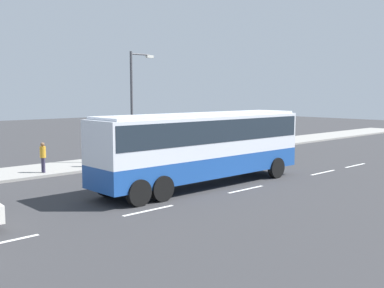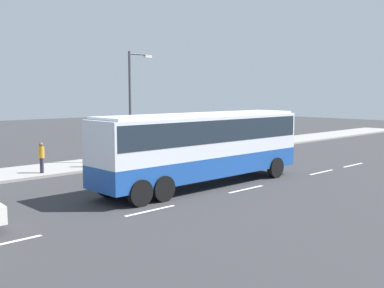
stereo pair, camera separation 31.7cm
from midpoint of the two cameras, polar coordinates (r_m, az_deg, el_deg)
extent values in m
plane|color=#333335|center=(23.21, 1.04, -4.84)|extent=(120.00, 120.00, 0.00)
cube|color=gray|center=(29.93, -10.72, -2.26)|extent=(80.00, 4.00, 0.15)
cube|color=white|center=(15.20, -23.16, -11.43)|extent=(2.40, 0.16, 0.01)
cube|color=white|center=(17.83, -5.73, -8.31)|extent=(2.40, 0.16, 0.01)
cube|color=white|center=(21.73, 6.39, -5.65)|extent=(2.40, 0.16, 0.01)
cube|color=white|center=(27.15, 15.63, -3.42)|extent=(2.40, 0.16, 0.01)
cube|color=white|center=(30.41, 19.28, -2.51)|extent=(2.40, 0.16, 0.01)
cube|color=#1E4C9E|center=(22.21, 1.02, -2.62)|extent=(11.85, 2.41, 0.99)
cube|color=silver|center=(22.03, 1.03, 1.09)|extent=(11.85, 2.41, 1.90)
cube|color=#1E2833|center=(22.01, 1.03, 1.81)|extent=(11.61, 2.44, 1.04)
cube|color=#1E2833|center=(26.46, 10.14, 2.08)|extent=(0.12, 2.22, 1.52)
cube|color=silver|center=(21.96, 1.03, 3.71)|extent=(11.38, 2.27, 0.12)
cylinder|color=black|center=(26.20, 6.00, -2.36)|extent=(1.10, 0.30, 1.10)
cylinder|color=black|center=(24.78, 10.07, -2.93)|extent=(1.10, 0.30, 1.10)
cylinder|color=black|center=(20.94, -8.15, -4.60)|extent=(1.10, 0.30, 1.10)
cylinder|color=black|center=(19.14, -4.11, -5.60)|extent=(1.10, 0.30, 1.10)
cylinder|color=black|center=(20.29, -10.92, -5.01)|extent=(1.10, 0.30, 1.10)
cylinder|color=black|center=(18.42, -7.02, -6.11)|extent=(1.10, 0.30, 1.10)
cylinder|color=#38334C|center=(26.47, -18.73, -2.54)|extent=(0.14, 0.14, 0.83)
cylinder|color=#38334C|center=(26.33, -18.58, -2.59)|extent=(0.14, 0.14, 0.83)
cylinder|color=gold|center=(26.30, -18.71, -1.00)|extent=(0.32, 0.32, 0.62)
sphere|color=brown|center=(26.25, -18.75, -0.08)|extent=(0.23, 0.23, 0.23)
cylinder|color=brown|center=(27.82, -12.80, -1.99)|extent=(0.14, 0.14, 0.78)
cylinder|color=brown|center=(27.66, -12.83, -2.04)|extent=(0.14, 0.14, 0.78)
cylinder|color=#2672B2|center=(27.65, -12.85, -0.61)|extent=(0.32, 0.32, 0.59)
sphere|color=#9E7051|center=(27.61, -12.87, 0.21)|extent=(0.21, 0.21, 0.21)
cylinder|color=#47474C|center=(28.81, -8.09, 4.55)|extent=(0.16, 0.16, 6.96)
cylinder|color=#47474C|center=(29.33, -7.02, 11.11)|extent=(1.44, 0.10, 0.10)
cube|color=silver|center=(29.75, -5.89, 10.86)|extent=(0.50, 0.24, 0.16)
camera|label=1|loc=(0.16, 89.59, 0.05)|focal=42.50mm
camera|label=2|loc=(0.16, -90.41, -0.05)|focal=42.50mm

